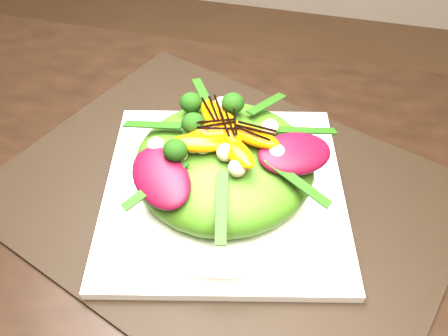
% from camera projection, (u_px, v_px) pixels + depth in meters
% --- Properties ---
extents(dining_table, '(1.60, 0.90, 0.75)m').
position_uv_depth(dining_table, '(103.00, 268.00, 0.53)').
color(dining_table, black).
rests_on(dining_table, floor).
extents(placemat, '(0.63, 0.56, 0.00)m').
position_uv_depth(placemat, '(224.00, 195.00, 0.58)').
color(placemat, black).
rests_on(placemat, dining_table).
extents(plate_base, '(0.34, 0.34, 0.01)m').
position_uv_depth(plate_base, '(224.00, 191.00, 0.57)').
color(plate_base, silver).
rests_on(plate_base, placemat).
extents(salad_bowl, '(0.34, 0.34, 0.02)m').
position_uv_depth(salad_bowl, '(224.00, 182.00, 0.56)').
color(salad_bowl, white).
rests_on(salad_bowl, plate_base).
extents(lettuce_mound, '(0.25, 0.25, 0.07)m').
position_uv_depth(lettuce_mound, '(224.00, 163.00, 0.54)').
color(lettuce_mound, '#3B6B14').
rests_on(lettuce_mound, salad_bowl).
extents(radicchio_leaf, '(0.10, 0.09, 0.02)m').
position_uv_depth(radicchio_leaf, '(295.00, 154.00, 0.50)').
color(radicchio_leaf, '#4A0719').
rests_on(radicchio_leaf, lettuce_mound).
extents(orange_segment, '(0.06, 0.04, 0.02)m').
position_uv_depth(orange_segment, '(224.00, 128.00, 0.52)').
color(orange_segment, orange).
rests_on(orange_segment, lettuce_mound).
extents(broccoli_floret, '(0.05, 0.05, 0.04)m').
position_uv_depth(broccoli_floret, '(169.00, 114.00, 0.53)').
color(broccoli_floret, black).
rests_on(broccoli_floret, lettuce_mound).
extents(macadamia_nut, '(0.02, 0.02, 0.02)m').
position_uv_depth(macadamia_nut, '(255.00, 165.00, 0.48)').
color(macadamia_nut, beige).
rests_on(macadamia_nut, lettuce_mound).
extents(balsamic_drizzle, '(0.04, 0.01, 0.00)m').
position_uv_depth(balsamic_drizzle, '(224.00, 122.00, 0.51)').
color(balsamic_drizzle, black).
rests_on(balsamic_drizzle, orange_segment).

